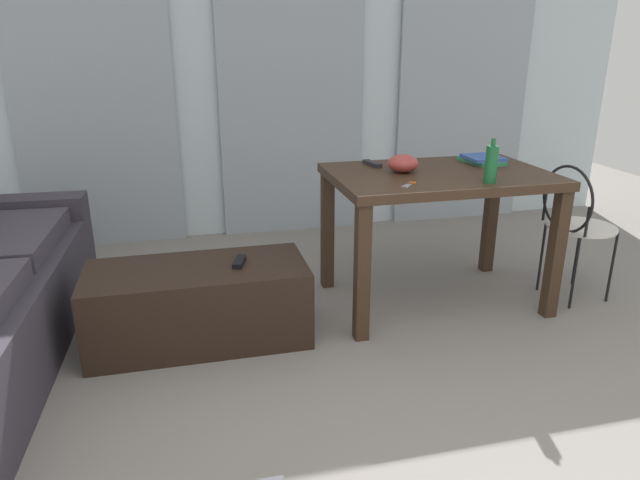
{
  "coord_description": "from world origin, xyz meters",
  "views": [
    {
      "loc": [
        -0.85,
        -0.98,
        1.47
      ],
      "look_at": [
        -0.15,
        1.89,
        0.43
      ],
      "focal_mm": 32.24,
      "sensor_mm": 36.0,
      "label": 1
    }
  ],
  "objects_px": {
    "book_stack": "(482,159)",
    "scissors": "(410,184)",
    "tv_remote_on_table": "(372,164)",
    "craft_table": "(438,192)",
    "tv_remote_primary": "(239,262)",
    "coffee_table": "(199,304)",
    "wire_chair": "(574,217)",
    "bottle_near": "(491,164)",
    "bowl": "(403,163)"
  },
  "relations": [
    {
      "from": "book_stack",
      "to": "scissors",
      "type": "relative_size",
      "value": 2.84
    },
    {
      "from": "tv_remote_on_table",
      "to": "scissors",
      "type": "bearing_deg",
      "value": -96.64
    },
    {
      "from": "craft_table",
      "to": "tv_remote_primary",
      "type": "distance_m",
      "value": 1.17
    },
    {
      "from": "coffee_table",
      "to": "book_stack",
      "type": "relative_size",
      "value": 3.57
    },
    {
      "from": "coffee_table",
      "to": "wire_chair",
      "type": "bearing_deg",
      "value": 0.04
    },
    {
      "from": "coffee_table",
      "to": "tv_remote_on_table",
      "type": "distance_m",
      "value": 1.26
    },
    {
      "from": "bottle_near",
      "to": "scissors",
      "type": "distance_m",
      "value": 0.42
    },
    {
      "from": "craft_table",
      "to": "scissors",
      "type": "bearing_deg",
      "value": -139.4
    },
    {
      "from": "tv_remote_on_table",
      "to": "bowl",
      "type": "bearing_deg",
      "value": -73.34
    },
    {
      "from": "scissors",
      "to": "book_stack",
      "type": "bearing_deg",
      "value": 32.84
    },
    {
      "from": "book_stack",
      "to": "scissors",
      "type": "bearing_deg",
      "value": -147.16
    },
    {
      "from": "tv_remote_on_table",
      "to": "wire_chair",
      "type": "bearing_deg",
      "value": -31.8
    },
    {
      "from": "book_stack",
      "to": "tv_remote_primary",
      "type": "xyz_separation_m",
      "value": [
        -1.48,
        -0.33,
        -0.38
      ]
    },
    {
      "from": "coffee_table",
      "to": "scissors",
      "type": "relative_size",
      "value": 10.14
    },
    {
      "from": "wire_chair",
      "to": "coffee_table",
      "type": "bearing_deg",
      "value": -179.96
    },
    {
      "from": "bowl",
      "to": "craft_table",
      "type": "bearing_deg",
      "value": -12.39
    },
    {
      "from": "bottle_near",
      "to": "tv_remote_on_table",
      "type": "relative_size",
      "value": 1.44
    },
    {
      "from": "craft_table",
      "to": "coffee_table",
      "type": "bearing_deg",
      "value": -173.37
    },
    {
      "from": "wire_chair",
      "to": "tv_remote_on_table",
      "type": "xyz_separation_m",
      "value": [
        -1.09,
        0.4,
        0.28
      ]
    },
    {
      "from": "craft_table",
      "to": "tv_remote_primary",
      "type": "bearing_deg",
      "value": -171.96
    },
    {
      "from": "tv_remote_on_table",
      "to": "bottle_near",
      "type": "bearing_deg",
      "value": -62.02
    },
    {
      "from": "coffee_table",
      "to": "scissors",
      "type": "xyz_separation_m",
      "value": [
        1.08,
        -0.07,
        0.58
      ]
    },
    {
      "from": "craft_table",
      "to": "tv_remote_on_table",
      "type": "relative_size",
      "value": 7.58
    },
    {
      "from": "craft_table",
      "to": "bowl",
      "type": "height_order",
      "value": "bowl"
    },
    {
      "from": "bowl",
      "to": "book_stack",
      "type": "relative_size",
      "value": 0.55
    },
    {
      "from": "craft_table",
      "to": "bowl",
      "type": "relative_size",
      "value": 7.14
    },
    {
      "from": "coffee_table",
      "to": "wire_chair",
      "type": "relative_size",
      "value": 1.35
    },
    {
      "from": "scissors",
      "to": "bottle_near",
      "type": "bearing_deg",
      "value": -9.05
    },
    {
      "from": "bottle_near",
      "to": "book_stack",
      "type": "relative_size",
      "value": 0.75
    },
    {
      "from": "scissors",
      "to": "craft_table",
      "type": "bearing_deg",
      "value": 40.6
    },
    {
      "from": "coffee_table",
      "to": "tv_remote_on_table",
      "type": "xyz_separation_m",
      "value": [
        1.04,
        0.4,
        0.59
      ]
    },
    {
      "from": "coffee_table",
      "to": "bottle_near",
      "type": "distance_m",
      "value": 1.64
    },
    {
      "from": "wire_chair",
      "to": "tv_remote_on_table",
      "type": "height_order",
      "value": "wire_chair"
    },
    {
      "from": "tv_remote_primary",
      "to": "bottle_near",
      "type": "bearing_deg",
      "value": 10.45
    },
    {
      "from": "bottle_near",
      "to": "craft_table",
      "type": "bearing_deg",
      "value": 115.01
    },
    {
      "from": "craft_table",
      "to": "bottle_near",
      "type": "distance_m",
      "value": 0.39
    },
    {
      "from": "bottle_near",
      "to": "tv_remote_on_table",
      "type": "xyz_separation_m",
      "value": [
        -0.45,
        0.54,
        -0.09
      ]
    },
    {
      "from": "craft_table",
      "to": "tv_remote_on_table",
      "type": "xyz_separation_m",
      "value": [
        -0.31,
        0.25,
        0.13
      ]
    },
    {
      "from": "book_stack",
      "to": "tv_remote_on_table",
      "type": "xyz_separation_m",
      "value": [
        -0.66,
        0.08,
        -0.01
      ]
    },
    {
      "from": "wire_chair",
      "to": "bowl",
      "type": "height_order",
      "value": "bowl"
    },
    {
      "from": "craft_table",
      "to": "book_stack",
      "type": "distance_m",
      "value": 0.41
    },
    {
      "from": "craft_table",
      "to": "book_stack",
      "type": "height_order",
      "value": "book_stack"
    },
    {
      "from": "book_stack",
      "to": "bowl",
      "type": "bearing_deg",
      "value": -167.3
    },
    {
      "from": "bowl",
      "to": "tv_remote_primary",
      "type": "height_order",
      "value": "bowl"
    },
    {
      "from": "coffee_table",
      "to": "bottle_near",
      "type": "height_order",
      "value": "bottle_near"
    },
    {
      "from": "book_stack",
      "to": "scissors",
      "type": "xyz_separation_m",
      "value": [
        -0.62,
        -0.4,
        -0.02
      ]
    },
    {
      "from": "tv_remote_primary",
      "to": "scissors",
      "type": "bearing_deg",
      "value": 11.89
    },
    {
      "from": "book_stack",
      "to": "tv_remote_on_table",
      "type": "distance_m",
      "value": 0.66
    },
    {
      "from": "book_stack",
      "to": "scissors",
      "type": "height_order",
      "value": "book_stack"
    },
    {
      "from": "craft_table",
      "to": "tv_remote_primary",
      "type": "height_order",
      "value": "craft_table"
    }
  ]
}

